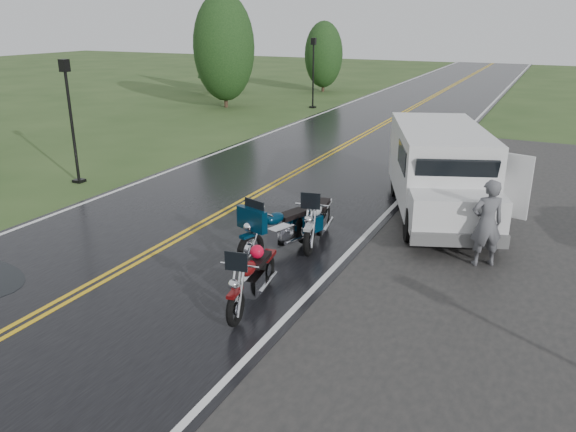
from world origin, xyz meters
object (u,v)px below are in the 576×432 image
object	(u,v)px
motorcycle_red	(235,294)
motorcycle_silver	(309,229)
van_white	(413,194)
motorcycle_teal	(250,236)
lamp_post_near_left	(72,122)
person_at_van	(487,224)
lamp_post_far_left	(313,73)

from	to	relation	value
motorcycle_red	motorcycle_silver	world-z (taller)	motorcycle_silver
van_white	motorcycle_silver	bearing A→B (deg)	-153.70
motorcycle_teal	lamp_post_near_left	distance (m)	8.52
van_white	person_at_van	size ratio (longest dim) A/B	3.20
motorcycle_red	person_at_van	distance (m)	5.38
van_white	lamp_post_far_left	distance (m)	19.99
motorcycle_red	motorcycle_teal	distance (m)	2.34
motorcycle_red	motorcycle_teal	xyz separation A→B (m)	(-0.93, 2.15, 0.07)
motorcycle_red	motorcycle_silver	size ratio (longest dim) A/B	0.93
motorcycle_teal	lamp_post_far_left	distance (m)	21.43
motorcycle_silver	lamp_post_far_left	distance (m)	20.86
lamp_post_near_left	lamp_post_far_left	world-z (taller)	lamp_post_far_left
motorcycle_teal	lamp_post_far_left	world-z (taller)	lamp_post_far_left
motorcycle_silver	van_white	bearing A→B (deg)	36.08
motorcycle_silver	person_at_van	bearing A→B (deg)	8.90
motorcycle_teal	motorcycle_silver	bearing A→B (deg)	66.21
person_at_van	lamp_post_far_left	distance (m)	21.37
motorcycle_red	person_at_van	size ratio (longest dim) A/B	1.16
person_at_van	lamp_post_far_left	bearing A→B (deg)	-87.98
lamp_post_far_left	motorcycle_red	bearing A→B (deg)	-69.59
motorcycle_silver	van_white	distance (m)	2.51
motorcycle_teal	person_at_van	xyz separation A→B (m)	(4.17, 2.13, 0.21)
motorcycle_teal	person_at_van	distance (m)	4.69
lamp_post_near_left	van_white	bearing A→B (deg)	-2.34
motorcycle_red	lamp_post_far_left	bearing A→B (deg)	101.71
motorcycle_red	motorcycle_silver	xyz separation A→B (m)	(-0.08, 3.10, 0.05)
motorcycle_teal	motorcycle_silver	distance (m)	1.28
van_white	lamp_post_near_left	size ratio (longest dim) A/B	1.55
motorcycle_red	lamp_post_far_left	xyz separation A→B (m)	(-8.28, 22.24, 1.28)
motorcycle_silver	motorcycle_teal	bearing A→B (deg)	-142.46
motorcycle_silver	van_white	xyz separation A→B (m)	(1.69, 1.79, 0.46)
motorcycle_silver	van_white	size ratio (longest dim) A/B	0.39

